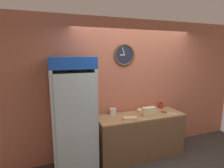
% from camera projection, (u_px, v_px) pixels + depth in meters
% --- Properties ---
extents(wall_back, '(5.20, 0.10, 2.70)m').
position_uv_depth(wall_back, '(134.00, 87.00, 3.61)').
color(wall_back, '#B7664C').
rests_on(wall_back, ground_plane).
extents(prep_counter, '(1.71, 0.56, 0.86)m').
position_uv_depth(prep_counter, '(140.00, 135.00, 3.47)').
color(prep_counter, brown).
rests_on(prep_counter, ground_plane).
extents(beverage_cooler, '(0.69, 0.66, 1.99)m').
position_uv_depth(beverage_cooler, '(73.00, 111.00, 2.93)').
color(beverage_cooler, '#B2B7BC').
rests_on(beverage_cooler, ground_plane).
extents(sandwich_stack_bottom, '(0.28, 0.15, 0.06)m').
position_uv_depth(sandwich_stack_bottom, '(149.00, 114.00, 3.33)').
color(sandwich_stack_bottom, tan).
rests_on(sandwich_stack_bottom, prep_counter).
extents(sandwich_stack_middle, '(0.28, 0.15, 0.06)m').
position_uv_depth(sandwich_stack_middle, '(149.00, 112.00, 3.32)').
color(sandwich_stack_middle, beige).
rests_on(sandwich_stack_middle, sandwich_stack_bottom).
extents(sandwich_stack_top, '(0.27, 0.14, 0.06)m').
position_uv_depth(sandwich_stack_top, '(149.00, 109.00, 3.31)').
color(sandwich_stack_top, beige).
rests_on(sandwich_stack_top, sandwich_stack_middle).
extents(sandwich_flat_left, '(0.27, 0.17, 0.05)m').
position_uv_depth(sandwich_flat_left, '(130.00, 119.00, 3.12)').
color(sandwich_flat_left, tan).
rests_on(sandwich_flat_left, prep_counter).
extents(sandwich_flat_right, '(0.24, 0.12, 0.05)m').
position_uv_depth(sandwich_flat_right, '(143.00, 110.00, 3.60)').
color(sandwich_flat_right, beige).
rests_on(sandwich_flat_right, prep_counter).
extents(chefs_knife, '(0.27, 0.22, 0.02)m').
position_uv_depth(chefs_knife, '(167.00, 112.00, 3.51)').
color(chefs_knife, silver).
rests_on(chefs_knife, prep_counter).
extents(condiment_jar, '(0.08, 0.08, 0.13)m').
position_uv_depth(condiment_jar, '(161.00, 105.00, 3.78)').
color(condiment_jar, '#B72D23').
rests_on(condiment_jar, prep_counter).
extents(napkin_dispenser, '(0.11, 0.09, 0.12)m').
position_uv_depth(napkin_dispenser, '(113.00, 111.00, 3.41)').
color(napkin_dispenser, silver).
rests_on(napkin_dispenser, prep_counter).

